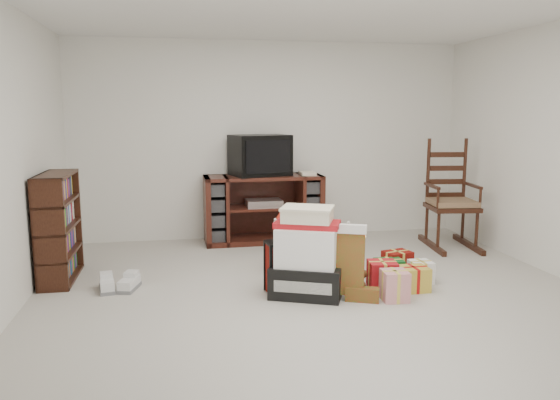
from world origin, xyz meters
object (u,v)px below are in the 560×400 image
Objects in this scene: red_suitcase at (288,267)px; sneaker_pair at (118,284)px; tv_stand at (263,209)px; gift_pile at (307,258)px; gift_cluster at (399,272)px; crt_television at (260,155)px; bookshelf at (59,229)px; santa_figurine at (348,256)px; mrs_claus_figurine at (281,248)px; teddy_bear at (352,272)px; rocking_chair at (449,209)px.

sneaker_pair is (-1.52, 0.36, -0.19)m from red_suitcase.
red_suitcase is (-0.09, -2.00, -0.18)m from tv_stand.
gift_pile is 0.77× the size of gift_cluster.
tv_stand is at bearing 116.79° from gift_cluster.
crt_television reaches higher than red_suitcase.
bookshelf is 2.83m from santa_figurine.
red_suitcase is at bearing -12.87° from sneaker_pair.
tv_stand is 1.87× the size of crt_television.
tv_stand is 2.01m from red_suitcase.
mrs_claus_figurine is at bearing 78.20° from red_suitcase.
crt_television is at bearing 29.35° from bookshelf.
red_suitcase is 1.09m from gift_cluster.
red_suitcase is at bearing -21.12° from bookshelf.
gift_pile is 1.23× the size of mrs_claus_figurine.
teddy_bear is 0.32m from santa_figurine.
santa_figurine is at bearing 63.82° from gift_pile.
bookshelf is 1.90× the size of santa_figurine.
bookshelf reaches higher than santa_figurine.
tv_stand is 2.31× the size of mrs_claus_figurine.
mrs_claus_figurine is at bearing 120.17° from gift_pile.
rocking_chair reaches higher than red_suitcase.
santa_figurine is at bearing 140.62° from gift_cluster.
red_suitcase is at bearing -95.30° from mrs_claus_figurine.
sneaker_pair is at bearing -38.10° from bookshelf.
santa_figurine is (0.52, 0.45, -0.13)m from gift_pile.
bookshelf reaches higher than red_suitcase.
mrs_claus_figurine is at bearing -92.10° from tv_stand.
crt_television is (0.06, 2.02, 0.84)m from red_suitcase.
mrs_claus_figurine is at bearing 11.23° from sneaker_pair.
sneaker_pair is at bearing 172.02° from teddy_bear.
bookshelf reaches higher than gift_cluster.
gift_cluster is (3.18, -0.78, -0.38)m from bookshelf.
rocking_chair is 2.32m from mrs_claus_figurine.
red_suitcase is 0.66m from mrs_claus_figurine.
crt_television is (-0.04, 0.02, 0.67)m from tv_stand.
rocking_chair is 2.13× the size of mrs_claus_figurine.
teddy_bear reaches higher than sneaker_pair.
rocking_chair is 4.16× the size of teddy_bear.
bookshelf is 2.18m from mrs_claus_figurine.
red_suitcase is 1.57m from sneaker_pair.
gift_cluster is at bearing -13.77° from bookshelf.
tv_stand is 2.09m from gift_pile.
tv_stand reaches higher than mrs_claus_figurine.
gift_cluster is at bearing -124.73° from rocking_chair.
mrs_claus_figurine is at bearing -105.49° from crt_television.
sneaker_pair is at bearing -169.08° from mrs_claus_figurine.
red_suitcase is (-0.16, 0.09, -0.10)m from gift_pile.
teddy_bear is 0.41× the size of crt_television.
tv_stand is 1.35m from mrs_claus_figurine.
santa_figurine is at bearing -141.06° from rocking_chair.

